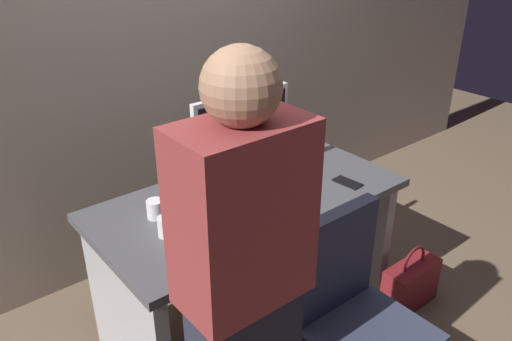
% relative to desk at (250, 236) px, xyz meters
% --- Properties ---
extents(ground_plane, '(9.00, 9.00, 0.00)m').
position_rel_desk_xyz_m(ground_plane, '(0.00, 0.00, -0.51)').
color(ground_plane, brown).
extents(wall_back, '(6.40, 0.10, 3.00)m').
position_rel_desk_xyz_m(wall_back, '(0.00, 0.91, 0.99)').
color(wall_back, '#9E9384').
rests_on(wall_back, ground).
extents(desk, '(1.47, 0.75, 0.74)m').
position_rel_desk_xyz_m(desk, '(0.00, 0.00, 0.00)').
color(desk, '#4C4C51').
rests_on(desk, ground).
extents(office_chair, '(0.52, 0.52, 0.94)m').
position_rel_desk_xyz_m(office_chair, '(-0.03, -0.72, -0.09)').
color(office_chair, black).
rests_on(office_chair, ground).
extents(person_at_desk, '(0.40, 0.24, 1.64)m').
position_rel_desk_xyz_m(person_at_desk, '(-0.53, -0.64, 0.33)').
color(person_at_desk, '#262838').
rests_on(person_at_desk, ground).
extents(monitor, '(0.54, 0.14, 0.46)m').
position_rel_desk_xyz_m(monitor, '(0.06, 0.13, 0.49)').
color(monitor, silver).
rests_on(monitor, desk).
extents(keyboard, '(0.43, 0.14, 0.02)m').
position_rel_desk_xyz_m(keyboard, '(-0.05, -0.12, 0.24)').
color(keyboard, white).
rests_on(keyboard, desk).
extents(mouse, '(0.06, 0.10, 0.03)m').
position_rel_desk_xyz_m(mouse, '(0.26, -0.12, 0.25)').
color(mouse, white).
rests_on(mouse, desk).
extents(cup_near_keyboard, '(0.07, 0.07, 0.09)m').
position_rel_desk_xyz_m(cup_near_keyboard, '(-0.47, -0.05, 0.27)').
color(cup_near_keyboard, silver).
rests_on(cup_near_keyboard, desk).
extents(cup_by_monitor, '(0.08, 0.08, 0.08)m').
position_rel_desk_xyz_m(cup_by_monitor, '(-0.44, 0.10, 0.27)').
color(cup_by_monitor, silver).
rests_on(cup_by_monitor, desk).
extents(book_stack, '(0.20, 0.17, 0.11)m').
position_rel_desk_xyz_m(book_stack, '(0.39, 0.17, 0.28)').
color(book_stack, black).
rests_on(book_stack, desk).
extents(cell_phone, '(0.08, 0.15, 0.01)m').
position_rel_desk_xyz_m(cell_phone, '(0.45, -0.21, 0.23)').
color(cell_phone, black).
rests_on(cell_phone, desk).
extents(handbag, '(0.34, 0.14, 0.38)m').
position_rel_desk_xyz_m(handbag, '(0.74, -0.47, -0.38)').
color(handbag, maroon).
rests_on(handbag, ground).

